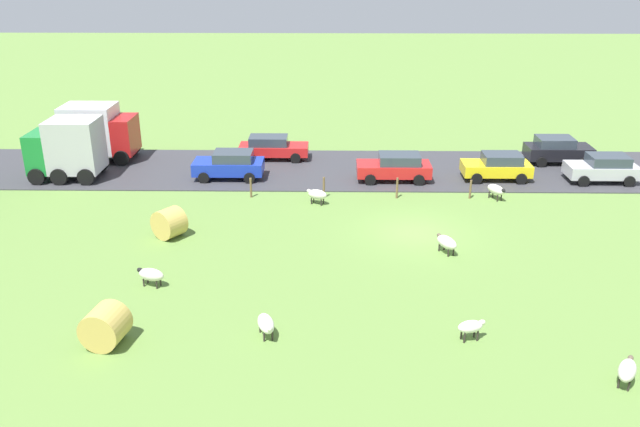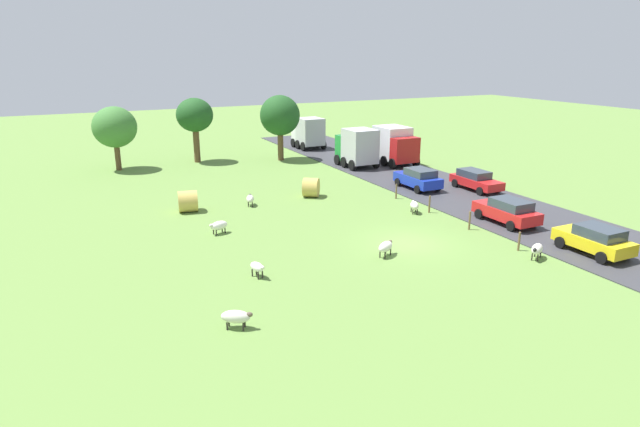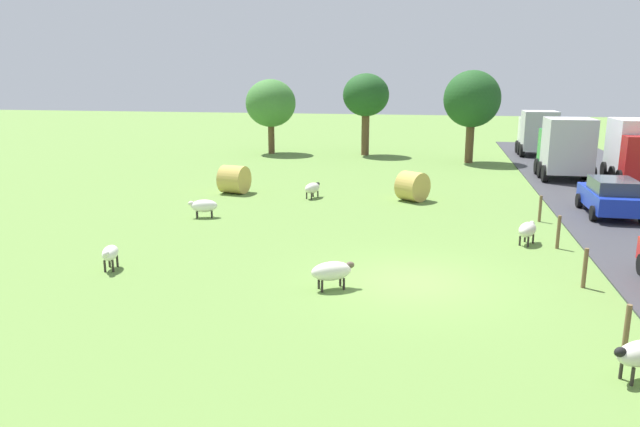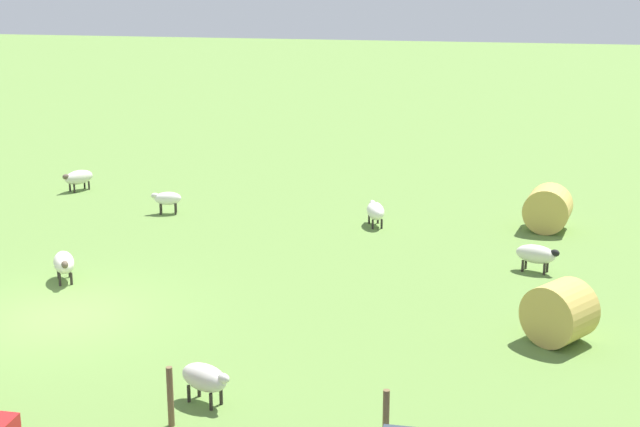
# 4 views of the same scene
# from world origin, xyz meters

# --- Properties ---
(ground_plane) EXTENTS (160.00, 160.00, 0.00)m
(ground_plane) POSITION_xyz_m (0.00, 0.00, 0.00)
(ground_plane) COLOR olive
(road_strip) EXTENTS (8.00, 80.00, 0.06)m
(road_strip) POSITION_xyz_m (9.60, 0.00, 0.03)
(road_strip) COLOR #38383D
(road_strip) RESTS_ON ground_plane
(sheep_0) EXTENTS (1.27, 1.05, 0.78)m
(sheep_0) POSITION_xyz_m (-11.80, -5.19, 0.51)
(sheep_0) COLOR silver
(sheep_0) RESTS_ON ground_plane
(sheep_1) EXTENTS (0.67, 1.06, 0.76)m
(sheep_1) POSITION_xyz_m (-9.36, -0.79, 0.53)
(sheep_1) COLOR white
(sheep_1) RESTS_ON ground_plane
(sheep_2) EXTENTS (0.84, 1.26, 0.77)m
(sheep_2) POSITION_xyz_m (-5.57, 11.37, 0.51)
(sheep_2) COLOR silver
(sheep_2) RESTS_ON ground_plane
(sheep_3) EXTENTS (0.92, 1.20, 0.81)m
(sheep_3) POSITION_xyz_m (3.75, 4.82, 0.54)
(sheep_3) COLOR silver
(sheep_3) RESTS_ON ground_plane
(sheep_4) EXTENTS (1.27, 1.03, 0.82)m
(sheep_4) POSITION_xyz_m (4.61, -4.91, 0.56)
(sheep_4) COLOR silver
(sheep_4) RESTS_ON ground_plane
(sheep_5) EXTENTS (1.28, 0.87, 0.78)m
(sheep_5) POSITION_xyz_m (-9.24, 6.37, 0.51)
(sheep_5) COLOR white
(sheep_5) RESTS_ON ground_plane
(sheep_6) EXTENTS (1.29, 1.05, 0.81)m
(sheep_6) POSITION_xyz_m (-2.29, -1.10, 0.53)
(sheep_6) COLOR silver
(sheep_6) RESTS_ON ground_plane
(hay_bale_0) EXTENTS (1.73, 1.80, 1.42)m
(hay_bale_0) POSITION_xyz_m (-0.68, 11.73, 0.71)
(hay_bale_0) COLOR tan
(hay_bale_0) RESTS_ON ground_plane
(hay_bale_1) EXTENTS (1.50, 1.64, 1.44)m
(hay_bale_1) POSITION_xyz_m (-9.82, 11.83, 0.72)
(hay_bale_1) COLOR tan
(hay_bale_1) RESTS_ON ground_plane
(tree_0) EXTENTS (3.50, 3.50, 6.18)m
(tree_0) POSITION_xyz_m (-5.14, 28.50, 4.49)
(tree_0) COLOR brown
(tree_0) RESTS_ON ground_plane
(tree_1) EXTENTS (3.89, 3.89, 6.37)m
(tree_1) POSITION_xyz_m (2.56, 25.82, 4.38)
(tree_1) COLOR brown
(tree_1) RESTS_ON ground_plane
(tree_2) EXTENTS (3.88, 3.88, 5.75)m
(tree_2) POSITION_xyz_m (-12.51, 27.96, 3.89)
(tree_2) COLOR brown
(tree_2) RESTS_ON ground_plane
(fence_post_0) EXTENTS (0.12, 0.12, 1.06)m
(fence_post_0) POSITION_xyz_m (4.73, -3.54, 0.53)
(fence_post_0) COLOR brown
(fence_post_0) RESTS_ON ground_plane
(fence_post_1) EXTENTS (0.12, 0.12, 1.17)m
(fence_post_1) POSITION_xyz_m (4.73, 0.47, 0.58)
(fence_post_1) COLOR brown
(fence_post_1) RESTS_ON ground_plane
(fence_post_2) EXTENTS (0.12, 0.12, 1.18)m
(fence_post_2) POSITION_xyz_m (4.73, 4.48, 0.59)
(fence_post_2) COLOR brown
(fence_post_2) RESTS_ON ground_plane
(fence_post_3) EXTENTS (0.12, 0.12, 1.11)m
(fence_post_3) POSITION_xyz_m (4.73, 8.49, 0.55)
(fence_post_3) COLOR brown
(fence_post_3) RESTS_ON ground_plane
(truck_0) EXTENTS (2.79, 4.03, 3.55)m
(truck_0) POSITION_xyz_m (7.70, 19.54, 1.90)
(truck_0) COLOR #197F33
(truck_0) RESTS_ON road_strip
(truck_1) EXTENTS (2.88, 4.41, 3.53)m
(truck_1) POSITION_xyz_m (11.43, 18.94, 1.91)
(truck_1) COLOR #B21919
(truck_1) RESTS_ON road_strip
(truck_2) EXTENTS (2.71, 3.86, 3.37)m
(truck_2) POSITION_xyz_m (7.76, 30.54, 1.82)
(truck_2) COLOR white
(truck_2) RESTS_ON road_strip
(car_0) EXTENTS (2.12, 4.10, 1.62)m
(car_0) POSITION_xyz_m (7.84, 10.08, 0.90)
(car_0) COLOR #1933B2
(car_0) RESTS_ON road_strip
(car_1) EXTENTS (2.06, 4.30, 1.58)m
(car_1) POSITION_xyz_m (7.60, 0.33, 0.88)
(car_1) COLOR red
(car_1) RESTS_ON road_strip
(car_3) EXTENTS (1.95, 4.43, 1.50)m
(car_3) POSITION_xyz_m (11.67, 7.88, 0.85)
(car_3) COLOR red
(car_3) RESTS_ON road_strip
(car_4) EXTENTS (2.04, 3.96, 1.54)m
(car_4) POSITION_xyz_m (7.89, -5.73, 0.86)
(car_4) COLOR yellow
(car_4) RESTS_ON road_strip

